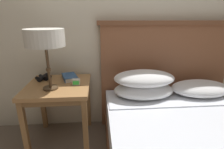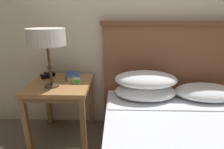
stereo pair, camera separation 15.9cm
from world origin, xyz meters
TOP-DOWN VIEW (x-y plane):
  - wall_back at (0.00, 1.06)m, footprint 8.00×0.06m
  - nightstand at (-0.61, 0.72)m, footprint 0.58×0.58m
  - bed at (0.50, 0.19)m, footprint 1.49×1.87m
  - table_lamp at (-0.65, 0.62)m, footprint 0.31×0.31m
  - book_on_nightstand at (-0.52, 0.85)m, footprint 0.19×0.24m
  - binoculars_pair at (-0.78, 0.87)m, footprint 0.15×0.16m
  - alarm_clock at (-0.44, 0.69)m, footprint 0.07×0.05m

SIDE VIEW (x-z plane):
  - bed at x=0.50m, z-range -0.31..0.88m
  - nightstand at x=-0.61m, z-range 0.23..0.86m
  - book_on_nightstand at x=-0.52m, z-range 0.63..0.67m
  - binoculars_pair at x=-0.78m, z-range 0.63..0.68m
  - alarm_clock at x=-0.44m, z-range 0.63..0.69m
  - table_lamp at x=-0.65m, z-range 0.80..1.32m
  - wall_back at x=0.00m, z-range 0.00..2.60m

